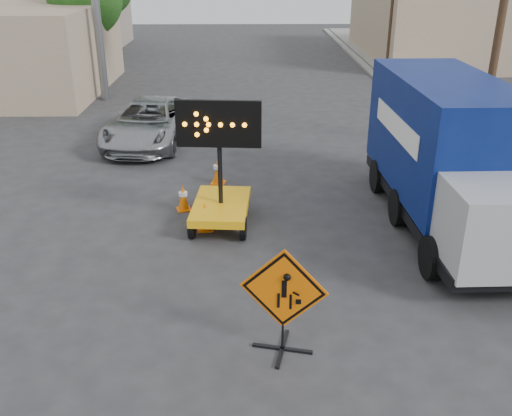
{
  "coord_description": "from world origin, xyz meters",
  "views": [
    {
      "loc": [
        0.1,
        -8.41,
        6.15
      ],
      "look_at": [
        0.27,
        2.46,
        1.32
      ],
      "focal_mm": 40.0,
      "sensor_mm": 36.0,
      "label": 1
    }
  ],
  "objects_px": {
    "pickup_truck": "(149,122)",
    "box_truck": "(447,164)",
    "arrow_board": "(221,199)",
    "construction_sign": "(283,299)"
  },
  "relations": [
    {
      "from": "construction_sign",
      "to": "arrow_board",
      "type": "height_order",
      "value": "arrow_board"
    },
    {
      "from": "construction_sign",
      "to": "pickup_truck",
      "type": "height_order",
      "value": "construction_sign"
    },
    {
      "from": "pickup_truck",
      "to": "box_truck",
      "type": "relative_size",
      "value": 0.73
    },
    {
      "from": "pickup_truck",
      "to": "arrow_board",
      "type": "bearing_deg",
      "value": -61.77
    },
    {
      "from": "construction_sign",
      "to": "box_truck",
      "type": "height_order",
      "value": "box_truck"
    },
    {
      "from": "arrow_board",
      "to": "box_truck",
      "type": "relative_size",
      "value": 0.42
    },
    {
      "from": "pickup_truck",
      "to": "box_truck",
      "type": "distance_m",
      "value": 10.78
    },
    {
      "from": "construction_sign",
      "to": "box_truck",
      "type": "distance_m",
      "value": 6.49
    },
    {
      "from": "box_truck",
      "to": "construction_sign",
      "type": "bearing_deg",
      "value": -131.7
    },
    {
      "from": "pickup_truck",
      "to": "box_truck",
      "type": "height_order",
      "value": "box_truck"
    }
  ]
}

